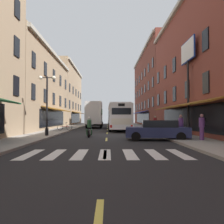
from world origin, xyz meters
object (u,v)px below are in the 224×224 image
at_px(billboard_sign, 188,62).
at_px(bicycle_near, 65,127).
at_px(motorcycle_rider, 89,128).
at_px(sedan_mid, 157,130).
at_px(pedestrian_near, 202,126).
at_px(sedan_near, 98,122).
at_px(transit_bus, 118,117).
at_px(street_lamp_twin, 47,102).
at_px(pedestrian_far, 181,126).
at_px(pedestrian_mid, 155,123).
at_px(box_truck, 94,115).

relative_size(billboard_sign, bicycle_near, 4.89).
bearing_deg(motorcycle_rider, bicycle_near, 115.65).
distance_m(sedan_mid, pedestrian_near, 2.97).
bearing_deg(sedan_near, pedestrian_near, -75.21).
bearing_deg(pedestrian_near, motorcycle_rider, 33.50).
bearing_deg(sedan_near, sedan_mid, -79.41).
relative_size(transit_bus, street_lamp_twin, 2.44).
bearing_deg(billboard_sign, bicycle_near, 150.02).
height_order(transit_bus, sedan_near, transit_bus).
distance_m(billboard_sign, pedestrian_near, 6.98).
bearing_deg(street_lamp_twin, motorcycle_rider, 2.01).
distance_m(sedan_mid, pedestrian_far, 2.03).
xyz_separation_m(sedan_mid, pedestrian_far, (1.91, 0.63, 0.29)).
height_order(sedan_near, sedan_mid, sedan_mid).
relative_size(billboard_sign, pedestrian_far, 4.84).
distance_m(sedan_mid, motorcycle_rider, 5.77).
height_order(motorcycle_rider, street_lamp_twin, street_lamp_twin).
relative_size(bicycle_near, pedestrian_far, 0.99).
bearing_deg(motorcycle_rider, transit_bus, 74.83).
relative_size(transit_bus, pedestrian_near, 7.03).
relative_size(sedan_mid, street_lamp_twin, 0.92).
bearing_deg(billboard_sign, motorcycle_rider, -177.13).
xyz_separation_m(bicycle_near, pedestrian_far, (10.57, -9.40, 0.51)).
bearing_deg(pedestrian_mid, sedan_mid, -47.44).
distance_m(motorcycle_rider, street_lamp_twin, 4.14).
bearing_deg(transit_bus, box_truck, 121.28).
distance_m(billboard_sign, box_truck, 19.04).
height_order(transit_bus, pedestrian_mid, transit_bus).
bearing_deg(sedan_mid, motorcycle_rider, 152.59).
distance_m(bicycle_near, pedestrian_near, 16.00).
height_order(sedan_near, street_lamp_twin, street_lamp_twin).
bearing_deg(box_truck, pedestrian_mid, -51.69).
height_order(sedan_mid, pedestrian_far, pedestrian_far).
distance_m(sedan_near, pedestrian_near, 32.90).
distance_m(pedestrian_near, pedestrian_far, 2.02).
xyz_separation_m(pedestrian_near, pedestrian_mid, (-0.80, 10.72, -0.05)).
height_order(pedestrian_far, street_lamp_twin, street_lamp_twin).
distance_m(sedan_near, sedan_mid, 31.11).
bearing_deg(bicycle_near, pedestrian_far, -41.64).
distance_m(transit_bus, bicycle_near, 7.34).
relative_size(motorcycle_rider, bicycle_near, 1.23).
relative_size(sedan_mid, pedestrian_mid, 2.72).
xyz_separation_m(pedestrian_mid, pedestrian_far, (0.03, -8.85, 0.01)).
relative_size(bicycle_near, pedestrian_near, 0.98).
distance_m(motorcycle_rider, pedestrian_far, 7.32).
xyz_separation_m(billboard_sign, pedestrian_mid, (-1.50, 6.40, -5.49)).
bearing_deg(transit_bus, motorcycle_rider, -105.17).
relative_size(transit_bus, sedan_near, 2.61).
height_order(pedestrian_mid, street_lamp_twin, street_lamp_twin).
height_order(transit_bus, pedestrian_far, transit_bus).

